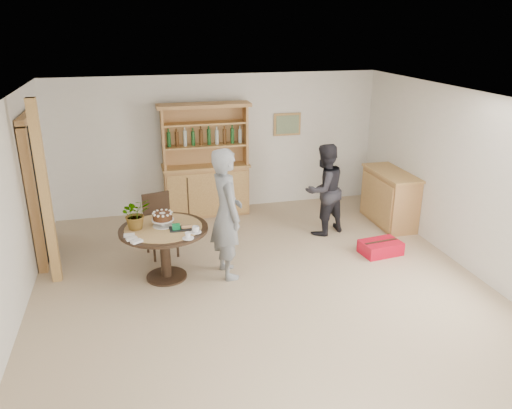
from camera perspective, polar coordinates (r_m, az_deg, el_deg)
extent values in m
plane|color=#C7B088|center=(6.55, 1.43, -10.76)|extent=(7.00, 7.00, 0.00)
cube|color=white|center=(9.28, -4.25, 6.97)|extent=(6.00, 0.04, 2.50)
cube|color=white|center=(7.35, 24.71, 1.56)|extent=(0.04, 7.00, 2.50)
cube|color=white|center=(5.68, 1.66, 11.40)|extent=(6.00, 7.00, 0.04)
cube|color=tan|center=(9.49, 3.59, 9.13)|extent=(0.52, 0.03, 0.42)
cube|color=#59724C|center=(9.47, 3.62, 9.11)|extent=(0.44, 0.02, 0.34)
cube|color=black|center=(7.89, -23.72, 1.37)|extent=(0.10, 0.90, 2.10)
cube|color=tan|center=(7.42, -24.13, 0.18)|extent=(0.12, 0.10, 2.10)
cube|color=tan|center=(8.36, -23.09, 2.46)|extent=(0.12, 0.10, 2.10)
cube|color=tan|center=(7.64, -24.71, 9.07)|extent=(0.12, 1.10, 0.10)
cube|color=tan|center=(7.04, -22.98, 1.04)|extent=(0.12, 0.12, 2.50)
cube|color=tan|center=(9.21, -5.68, 1.64)|extent=(1.50, 0.50, 0.90)
cube|color=tan|center=(9.07, -5.78, 4.45)|extent=(1.56, 0.54, 0.04)
cube|color=tan|center=(9.03, -6.00, 7.98)|extent=(1.50, 0.04, 1.06)
cube|color=tan|center=(8.82, -10.59, 7.44)|extent=(0.04, 0.34, 1.06)
cube|color=tan|center=(9.02, -1.22, 8.06)|extent=(0.04, 0.34, 1.06)
cube|color=tan|center=(8.93, -5.82, 6.71)|extent=(1.44, 0.32, 0.03)
cube|color=tan|center=(8.84, -5.91, 9.23)|extent=(1.44, 0.32, 0.03)
cube|color=tan|center=(8.79, -5.99, 11.22)|extent=(1.62, 0.40, 0.06)
cylinder|color=#194C1E|center=(8.83, -9.48, 7.43)|extent=(0.07, 0.07, 0.28)
cylinder|color=#4C2D14|center=(8.85, -8.44, 7.51)|extent=(0.07, 0.07, 0.28)
cylinder|color=#B2BFB2|center=(8.86, -7.40, 7.58)|extent=(0.07, 0.07, 0.28)
cylinder|color=#194C1E|center=(8.88, -6.37, 7.65)|extent=(0.07, 0.07, 0.28)
cylinder|color=#4C2D14|center=(8.90, -5.34, 7.72)|extent=(0.07, 0.07, 0.28)
cylinder|color=#B2BFB2|center=(8.93, -4.32, 7.78)|extent=(0.07, 0.07, 0.28)
cylinder|color=#194C1E|center=(8.95, -3.30, 7.85)|extent=(0.07, 0.07, 0.28)
cylinder|color=#4C2D14|center=(8.98, -2.29, 7.90)|extent=(0.07, 0.07, 0.28)
cube|color=tan|center=(9.03, 15.01, 0.63)|extent=(0.50, 1.20, 0.90)
cube|color=tan|center=(8.88, 15.29, 3.49)|extent=(0.54, 1.26, 0.04)
cylinder|color=black|center=(6.85, -10.52, -2.80)|extent=(1.20, 1.20, 0.04)
cylinder|color=black|center=(7.00, -10.32, -5.59)|extent=(0.14, 0.14, 0.70)
cylinder|color=black|center=(7.16, -10.15, -8.08)|extent=(0.56, 0.56, 0.03)
cylinder|color=tan|center=(6.84, -10.53, -2.61)|extent=(1.04, 1.04, 0.01)
cube|color=black|center=(7.65, -10.78, -2.59)|extent=(0.51, 0.51, 0.04)
cube|color=black|center=(7.73, -11.33, -0.39)|extent=(0.41, 0.13, 0.46)
cube|color=black|center=(7.66, -11.44, 1.15)|extent=(0.42, 0.14, 0.05)
cube|color=black|center=(7.54, -11.56, -4.91)|extent=(0.04, 0.04, 0.44)
cube|color=black|center=(7.63, -8.97, -4.41)|extent=(0.04, 0.04, 0.44)
cube|color=black|center=(7.86, -12.32, -3.91)|extent=(0.04, 0.04, 0.44)
cube|color=black|center=(7.95, -9.83, -3.44)|extent=(0.04, 0.04, 0.44)
cylinder|color=white|center=(6.88, -10.56, -2.37)|extent=(0.28, 0.28, 0.01)
cylinder|color=white|center=(6.87, -10.59, -2.06)|extent=(0.05, 0.05, 0.08)
cylinder|color=white|center=(6.85, -10.61, -1.72)|extent=(0.30, 0.30, 0.01)
cylinder|color=#462414|center=(6.83, -10.64, -1.33)|extent=(0.26, 0.26, 0.09)
cylinder|color=white|center=(6.82, -10.66, -0.97)|extent=(0.08, 0.08, 0.01)
sphere|color=white|center=(6.82, -9.66, -0.89)|extent=(0.04, 0.04, 0.04)
sphere|color=white|center=(6.88, -9.83, -0.73)|extent=(0.04, 0.04, 0.04)
sphere|color=white|center=(6.92, -10.22, -0.63)|extent=(0.04, 0.04, 0.04)
sphere|color=white|center=(6.93, -10.73, -0.63)|extent=(0.04, 0.04, 0.04)
sphere|color=white|center=(6.91, -11.21, -0.71)|extent=(0.04, 0.04, 0.04)
sphere|color=white|center=(6.87, -11.56, -0.87)|extent=(0.04, 0.04, 0.04)
sphere|color=white|center=(6.81, -11.66, -1.06)|extent=(0.04, 0.04, 0.04)
sphere|color=white|center=(6.76, -11.50, -1.23)|extent=(0.04, 0.04, 0.04)
sphere|color=white|center=(6.72, -11.11, -1.33)|extent=(0.04, 0.04, 0.04)
sphere|color=white|center=(6.71, -10.59, -1.34)|extent=(0.04, 0.04, 0.04)
sphere|color=white|center=(6.72, -10.09, -1.24)|extent=(0.04, 0.04, 0.04)
sphere|color=white|center=(6.77, -9.75, -1.08)|extent=(0.04, 0.04, 0.04)
imported|color=#3F7233|center=(6.80, -13.61, -1.03)|extent=(0.47, 0.44, 0.42)
cube|color=black|center=(6.74, -8.60, -2.75)|extent=(0.30, 0.20, 0.01)
cube|color=#0D7D3F|center=(6.72, -9.12, -2.52)|extent=(0.10, 0.10, 0.06)
cube|color=#0D7D3F|center=(6.71, -9.14, -2.25)|extent=(0.11, 0.02, 0.01)
cylinder|color=white|center=(6.61, -6.90, -3.15)|extent=(0.15, 0.15, 0.01)
imported|color=white|center=(6.59, -6.92, -2.81)|extent=(0.10, 0.10, 0.08)
cylinder|color=white|center=(6.44, -7.77, -3.83)|extent=(0.15, 0.15, 0.01)
imported|color=white|center=(6.43, -7.78, -3.50)|extent=(0.08, 0.08, 0.07)
cube|color=white|center=(6.65, -14.29, -3.43)|extent=(0.14, 0.08, 0.03)
cube|color=white|center=(6.54, -14.02, -3.82)|extent=(0.16, 0.11, 0.03)
cube|color=white|center=(6.44, -13.47, -4.13)|extent=(0.16, 0.14, 0.03)
imported|color=gray|center=(6.78, -3.38, -1.06)|extent=(0.51, 0.71, 1.83)
imported|color=black|center=(8.28, 7.78, 1.70)|extent=(0.91, 0.81, 1.53)
cube|color=red|center=(7.93, 14.05, -4.79)|extent=(0.64, 0.47, 0.20)
cube|color=black|center=(7.88, 14.11, -4.10)|extent=(0.56, 0.11, 0.01)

